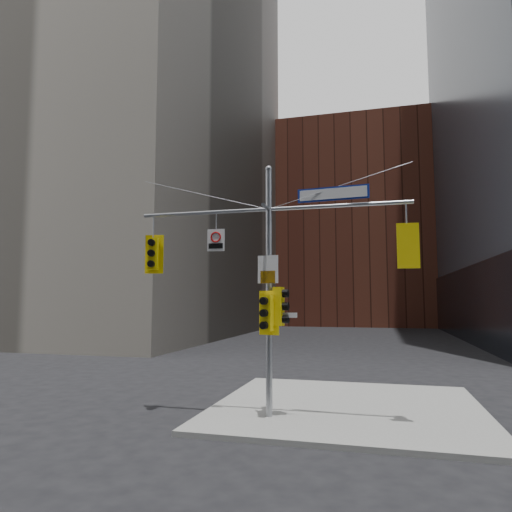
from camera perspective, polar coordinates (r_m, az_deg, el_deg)
The scene contains 13 objects.
ground at distance 11.61m, azimuth -0.79°, elevation -22.41°, with size 160.00×160.00×0.00m, color black.
sidewalk_corner at distance 15.10m, azimuth 11.33°, elevation -18.05°, with size 8.00×8.00×0.15m, color gray.
brick_midrise at distance 69.58m, azimuth 12.36°, elevation 3.36°, with size 26.00×20.00×28.00m, color brown.
signal_assembly at distance 13.09m, azimuth 1.61°, elevation -0.95°, with size 8.00×0.80×7.30m.
traffic_light_west_arm at distance 14.44m, azimuth -12.76°, elevation 0.28°, with size 0.57×0.52×1.21m.
traffic_light_east_arm at distance 12.80m, azimuth 18.39°, elevation 1.16°, with size 0.57×0.47×1.20m.
traffic_light_pole_side at distance 12.98m, azimuth 3.04°, elevation -6.30°, with size 0.44×0.37×1.09m.
traffic_light_pole_front at distance 12.79m, azimuth 1.35°, elevation -7.13°, with size 0.59×0.52×1.24m.
street_sign_blade at distance 13.09m, azimuth 9.57°, elevation 7.69°, with size 2.01×0.22×0.39m.
regulatory_sign_arm at distance 13.61m, azimuth -5.04°, elevation 2.08°, with size 0.53×0.07×0.66m.
regulatory_sign_pole at distance 12.96m, azimuth 1.50°, elevation -1.76°, with size 0.61×0.11×0.79m.
street_blade_ew at distance 12.96m, azimuth 3.59°, elevation -7.39°, with size 0.72×0.04×0.14m.
street_blade_ns at distance 13.50m, azimuth 2.08°, elevation -7.75°, with size 0.13×0.79×0.16m.
Camera 1 is at (3.02, -10.70, 3.36)m, focal length 32.00 mm.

